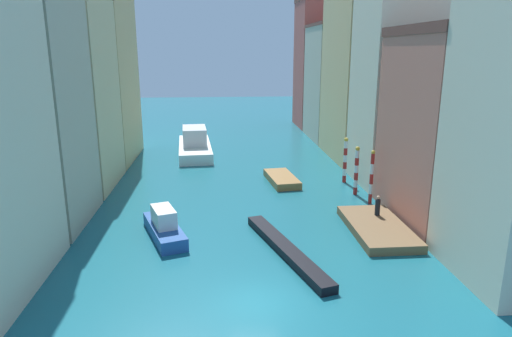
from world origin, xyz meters
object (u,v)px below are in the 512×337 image
(waterfront_dock, at_px, (377,228))
(mooring_pole_0, at_px, (371,177))
(person_on_dock, at_px, (378,206))
(motorboat_1, at_px, (282,179))
(motorboat_0, at_px, (164,227))
(mooring_pole_1, at_px, (356,170))
(mooring_pole_2, at_px, (345,160))
(vaporetto_white, at_px, (195,145))
(gondola_black, at_px, (286,249))

(waterfront_dock, distance_m, mooring_pole_0, 6.28)
(person_on_dock, bearing_deg, mooring_pole_0, 77.90)
(waterfront_dock, bearing_deg, motorboat_1, 111.46)
(motorboat_0, relative_size, motorboat_1, 1.05)
(waterfront_dock, relative_size, motorboat_1, 1.30)
(mooring_pole_1, distance_m, motorboat_0, 17.35)
(motorboat_0, bearing_deg, mooring_pole_0, 18.88)
(waterfront_dock, bearing_deg, person_on_dock, 71.93)
(motorboat_1, bearing_deg, mooring_pole_2, -4.02)
(motorboat_0, bearing_deg, vaporetto_white, 87.99)
(mooring_pole_2, bearing_deg, mooring_pole_1, -91.06)
(vaporetto_white, relative_size, motorboat_1, 2.09)
(person_on_dock, xyz_separation_m, vaporetto_white, (-14.11, 23.56, -0.12))
(gondola_black, distance_m, motorboat_1, 15.36)
(gondola_black, bearing_deg, mooring_pole_2, 62.36)
(vaporetto_white, bearing_deg, motorboat_1, -55.79)
(person_on_dock, height_order, mooring_pole_1, mooring_pole_1)
(person_on_dock, xyz_separation_m, mooring_pole_1, (0.41, 6.62, 0.91))
(mooring_pole_2, bearing_deg, mooring_pole_0, -86.19)
(person_on_dock, distance_m, mooring_pole_2, 10.40)
(mooring_pole_0, distance_m, mooring_pole_2, 6.21)
(mooring_pole_0, height_order, gondola_black, mooring_pole_0)
(mooring_pole_2, bearing_deg, person_on_dock, -92.64)
(mooring_pole_0, bearing_deg, waterfront_dock, -103.82)
(person_on_dock, relative_size, motorboat_0, 0.24)
(mooring_pole_0, bearing_deg, mooring_pole_2, 93.81)
(vaporetto_white, xyz_separation_m, motorboat_0, (-0.87, -24.84, -0.41))
(person_on_dock, height_order, mooring_pole_0, mooring_pole_0)
(motorboat_0, bearing_deg, mooring_pole_1, 27.16)
(mooring_pole_1, height_order, motorboat_1, mooring_pole_1)
(person_on_dock, distance_m, mooring_pole_0, 4.36)
(waterfront_dock, relative_size, mooring_pole_0, 1.71)
(waterfront_dock, distance_m, gondola_black, 7.33)
(gondola_black, distance_m, motorboat_0, 8.34)
(waterfront_dock, relative_size, mooring_pole_1, 1.80)
(mooring_pole_1, bearing_deg, gondola_black, -124.75)
(person_on_dock, bearing_deg, waterfront_dock, -108.07)
(person_on_dock, xyz_separation_m, mooring_pole_2, (0.48, 10.35, 0.93))
(mooring_pole_1, bearing_deg, mooring_pole_2, 88.94)
(motorboat_0, distance_m, motorboat_1, 15.39)
(waterfront_dock, height_order, mooring_pole_2, mooring_pole_2)
(mooring_pole_1, height_order, gondola_black, mooring_pole_1)
(gondola_black, relative_size, motorboat_0, 1.72)
(mooring_pole_0, height_order, mooring_pole_2, mooring_pole_0)
(vaporetto_white, xyz_separation_m, gondola_black, (6.82, -28.04, -0.87))
(waterfront_dock, height_order, motorboat_0, motorboat_0)
(mooring_pole_1, bearing_deg, motorboat_0, -152.84)
(vaporetto_white, relative_size, motorboat_0, 1.98)
(mooring_pole_2, bearing_deg, motorboat_1, 175.98)
(vaporetto_white, xyz_separation_m, motorboat_1, (8.70, -12.80, -0.81))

